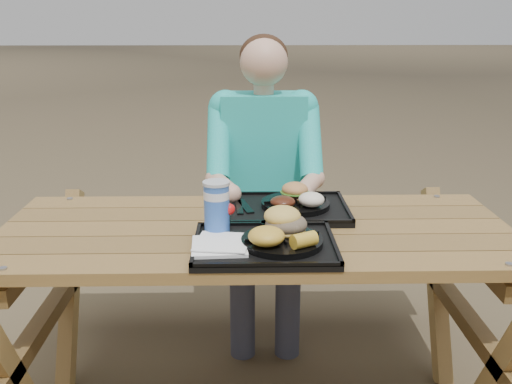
{
  "coord_description": "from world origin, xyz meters",
  "views": [
    {
      "loc": [
        -0.04,
        -1.88,
        1.46
      ],
      "look_at": [
        0.0,
        0.0,
        0.88
      ],
      "focal_mm": 40.0,
      "sensor_mm": 36.0,
      "label": 1
    }
  ],
  "objects": [
    {
      "name": "mac_cheese",
      "position": [
        0.03,
        -0.26,
        0.82
      ],
      "size": [
        0.11,
        0.11,
        0.06
      ],
      "primitive_type": "ellipsoid",
      "color": "gold",
      "rests_on": "plate_near"
    },
    {
      "name": "tray_far",
      "position": [
        0.12,
        0.16,
        0.76
      ],
      "size": [
        0.45,
        0.35,
        0.02
      ],
      "primitive_type": "cube",
      "color": "black",
      "rests_on": "picnic_table"
    },
    {
      "name": "cutlery_far",
      "position": [
        -0.04,
        0.17,
        0.77
      ],
      "size": [
        0.07,
        0.17,
        0.01
      ],
      "primitive_type": "cube",
      "rotation": [
        0.0,
        0.0,
        0.25
      ],
      "color": "black",
      "rests_on": "tray_far"
    },
    {
      "name": "burger",
      "position": [
        0.15,
        0.22,
        0.84
      ],
      "size": [
        0.1,
        0.1,
        0.09
      ],
      "primitive_type": null,
      "color": "#C68346",
      "rests_on": "plate_far"
    },
    {
      "name": "sandwich",
      "position": [
        0.09,
        -0.15,
        0.86
      ],
      "size": [
        0.13,
        0.13,
        0.13
      ],
      "primitive_type": null,
      "color": "#E5B950",
      "rests_on": "plate_near"
    },
    {
      "name": "soda_cup",
      "position": [
        -0.13,
        -0.11,
        0.85
      ],
      "size": [
        0.08,
        0.08,
        0.17
      ],
      "primitive_type": "cylinder",
      "color": "#174AAF",
      "rests_on": "tray_near"
    },
    {
      "name": "baked_beans",
      "position": [
        0.1,
        0.1,
        0.81
      ],
      "size": [
        0.09,
        0.09,
        0.04
      ],
      "primitive_type": "ellipsoid",
      "color": "#491D0E",
      "rests_on": "plate_far"
    },
    {
      "name": "condiment_bbq",
      "position": [
        0.03,
        -0.08,
        0.78
      ],
      "size": [
        0.05,
        0.05,
        0.03
      ],
      "primitive_type": "cylinder",
      "color": "black",
      "rests_on": "tray_near"
    },
    {
      "name": "picnic_table",
      "position": [
        0.0,
        0.0,
        0.38
      ],
      "size": [
        1.8,
        1.49,
        0.75
      ],
      "primitive_type": null,
      "color": "#999999",
      "rests_on": "ground"
    },
    {
      "name": "potato_salad",
      "position": [
        0.21,
        0.11,
        0.82
      ],
      "size": [
        0.1,
        0.1,
        0.05
      ],
      "primitive_type": "ellipsoid",
      "color": "white",
      "rests_on": "plate_far"
    },
    {
      "name": "napkin_stack",
      "position": [
        -0.12,
        -0.23,
        0.78
      ],
      "size": [
        0.18,
        0.18,
        0.02
      ],
      "primitive_type": "cube",
      "rotation": [
        0.0,
        0.0,
        0.06
      ],
      "color": "white",
      "rests_on": "tray_near"
    },
    {
      "name": "condiment_mustard",
      "position": [
        0.1,
        -0.07,
        0.78
      ],
      "size": [
        0.04,
        0.04,
        0.03
      ],
      "primitive_type": "cylinder",
      "color": "yellow",
      "rests_on": "tray_near"
    },
    {
      "name": "plate_far",
      "position": [
        0.15,
        0.17,
        0.78
      ],
      "size": [
        0.26,
        0.26,
        0.02
      ],
      "primitive_type": "cylinder",
      "color": "black",
      "rests_on": "tray_far"
    },
    {
      "name": "plate_near",
      "position": [
        0.08,
        -0.21,
        0.78
      ],
      "size": [
        0.26,
        0.26,
        0.02
      ],
      "primitive_type": "cylinder",
      "color": "black",
      "rests_on": "tray_near"
    },
    {
      "name": "corn_cob",
      "position": [
        0.14,
        -0.28,
        0.81
      ],
      "size": [
        0.11,
        0.11,
        0.05
      ],
      "primitive_type": null,
      "rotation": [
        0.0,
        0.0,
        0.5
      ],
      "color": "gold",
      "rests_on": "plate_near"
    },
    {
      "name": "diner",
      "position": [
        0.05,
        0.67,
        0.64
      ],
      "size": [
        0.48,
        0.84,
        1.28
      ],
      "primitive_type": null,
      "color": "#1CC4BC",
      "rests_on": "ground"
    },
    {
      "name": "tray_near",
      "position": [
        0.02,
        -0.2,
        0.76
      ],
      "size": [
        0.45,
        0.35,
        0.02
      ],
      "primitive_type": "cube",
      "color": "black",
      "rests_on": "picnic_table"
    }
  ]
}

